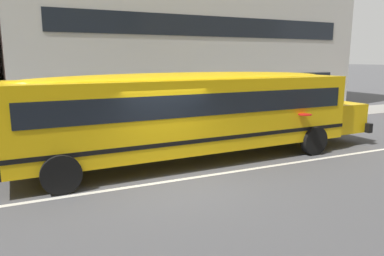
# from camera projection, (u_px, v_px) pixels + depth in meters

# --- Properties ---
(ground_plane) EXTENTS (400.00, 400.00, 0.00)m
(ground_plane) POSITION_uv_depth(u_px,v_px,m) (172.00, 181.00, 9.97)
(ground_plane) COLOR #4C4C4F
(sidewalk_far) EXTENTS (120.00, 3.00, 0.01)m
(sidewalk_far) POSITION_uv_depth(u_px,v_px,m) (111.00, 131.00, 17.00)
(sidewalk_far) COLOR gray
(sidewalk_far) RESTS_ON ground_plane
(lane_centreline) EXTENTS (110.00, 0.16, 0.01)m
(lane_centreline) POSITION_uv_depth(u_px,v_px,m) (172.00, 181.00, 9.97)
(lane_centreline) COLOR silver
(lane_centreline) RESTS_ON ground_plane
(school_bus) EXTENTS (13.10, 3.12, 2.91)m
(school_bus) POSITION_uv_depth(u_px,v_px,m) (197.00, 109.00, 11.78)
(school_bus) COLOR yellow
(school_bus) RESTS_ON ground_plane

